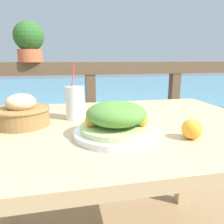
% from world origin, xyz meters
% --- Properties ---
extents(patio_table, '(1.27, 0.89, 0.73)m').
position_xyz_m(patio_table, '(0.00, 0.00, 0.65)').
color(patio_table, tan).
rests_on(patio_table, ground_plane).
extents(railing_fence, '(2.80, 0.08, 0.97)m').
position_xyz_m(railing_fence, '(0.00, 0.78, 0.67)').
color(railing_fence, brown).
rests_on(railing_fence, ground_plane).
extents(sea_backdrop, '(12.00, 4.00, 0.46)m').
position_xyz_m(sea_backdrop, '(0.00, 3.28, 0.23)').
color(sea_backdrop, '#568EA8').
rests_on(sea_backdrop, ground_plane).
extents(salad_plate, '(0.29, 0.29, 0.12)m').
position_xyz_m(salad_plate, '(-0.02, -0.15, 0.79)').
color(salad_plate, silver).
rests_on(salad_plate, patio_table).
extents(drink_glass, '(0.08, 0.08, 0.25)m').
position_xyz_m(drink_glass, '(-0.14, 0.10, 0.81)').
color(drink_glass, silver).
rests_on(drink_glass, patio_table).
extents(bread_basket, '(0.22, 0.22, 0.13)m').
position_xyz_m(bread_basket, '(-0.35, 0.04, 0.79)').
color(bread_basket, olive).
rests_on(bread_basket, patio_table).
extents(potted_plant, '(0.20, 0.20, 0.27)m').
position_xyz_m(potted_plant, '(-0.41, 0.78, 1.11)').
color(potted_plant, '#B75B38').
rests_on(potted_plant, railing_fence).
extents(orange_near_basket, '(0.07, 0.07, 0.07)m').
position_xyz_m(orange_near_basket, '(0.22, -0.23, 0.77)').
color(orange_near_basket, '#F9A328').
rests_on(orange_near_basket, patio_table).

